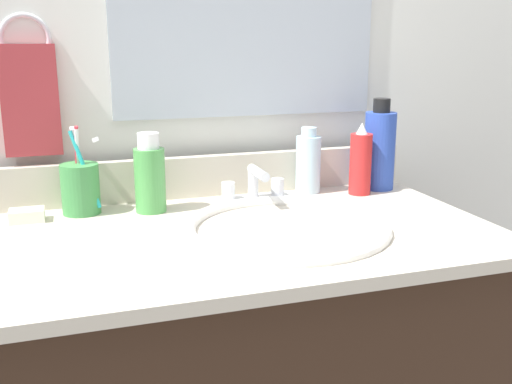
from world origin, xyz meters
TOP-DOWN VIEW (x-y plane):
  - countertop at (0.00, 0.00)m, footprint 0.92×0.55m
  - backsplash at (0.00, 0.26)m, footprint 0.92×0.02m
  - back_wall at (0.00, 0.32)m, footprint 2.02×0.04m
  - towel_ring at (-0.36, 0.30)m, footprint 0.10×0.01m
  - hand_towel at (-0.36, 0.28)m, footprint 0.11×0.04m
  - sink_basin at (0.07, -0.02)m, footprint 0.38×0.38m
  - faucet at (0.07, 0.17)m, footprint 0.16×0.10m
  - bottle_gel_clear at (0.22, 0.22)m, footprint 0.06×0.06m
  - bottle_toner_green at (-0.14, 0.18)m, footprint 0.06×0.06m
  - bottle_shampoo_blue at (0.39, 0.20)m, footprint 0.07×0.07m
  - bottle_spray_red at (0.32, 0.17)m, footprint 0.05×0.05m
  - cup_green at (-0.28, 0.21)m, footprint 0.08×0.08m
  - soap_bar at (-0.38, 0.18)m, footprint 0.06×0.04m

SIDE VIEW (x-z plane):
  - back_wall at x=0.00m, z-range 0.00..1.30m
  - sink_basin at x=0.07m, z-range 0.64..0.75m
  - countertop at x=0.00m, z-range 0.70..0.73m
  - soap_bar at x=-0.38m, z-range 0.73..0.75m
  - faucet at x=0.07m, z-range 0.71..0.79m
  - backsplash at x=0.00m, z-range 0.73..0.82m
  - cup_green at x=-0.28m, z-range 0.69..0.87m
  - bottle_gel_clear at x=0.22m, z-range 0.72..0.87m
  - bottle_spray_red at x=0.32m, z-range 0.72..0.88m
  - bottle_toner_green at x=-0.14m, z-range 0.72..0.88m
  - bottle_shampoo_blue at x=0.39m, z-range 0.71..0.92m
  - hand_towel at x=-0.36m, z-range 0.84..1.06m
  - towel_ring at x=-0.36m, z-range 1.02..1.12m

